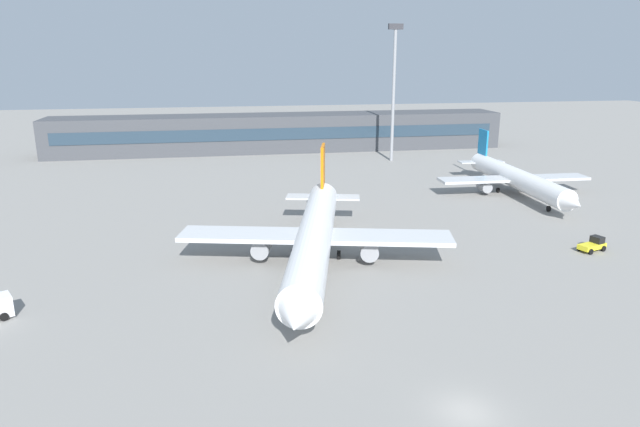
{
  "coord_description": "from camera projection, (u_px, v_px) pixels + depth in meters",
  "views": [
    {
      "loc": [
        -15.6,
        -30.73,
        23.21
      ],
      "look_at": [
        -2.77,
        40.0,
        3.0
      ],
      "focal_mm": 31.7,
      "sensor_mm": 36.0,
      "label": 1
    }
  ],
  "objects": [
    {
      "name": "airplane_near",
      "position": [
        314.0,
        237.0,
        63.6
      ],
      "size": [
        31.58,
        44.56,
        11.16
      ],
      "color": "white",
      "rests_on": "ground_plane"
    },
    {
      "name": "floodlight_tower_west",
      "position": [
        394.0,
        85.0,
        124.2
      ],
      "size": [
        3.2,
        0.8,
        29.71
      ],
      "color": "gray",
      "rests_on": "ground_plane"
    },
    {
      "name": "airplane_mid",
      "position": [
        517.0,
        179.0,
        96.4
      ],
      "size": [
        26.41,
        37.91,
        9.37
      ],
      "color": "white",
      "rests_on": "ground_plane"
    },
    {
      "name": "terminal_building",
      "position": [
        281.0,
        133.0,
        141.36
      ],
      "size": [
        111.66,
        12.13,
        9.0
      ],
      "color": "#3F4247",
      "rests_on": "ground_plane"
    },
    {
      "name": "baggage_tug_yellow",
      "position": [
        593.0,
        245.0,
        69.25
      ],
      "size": [
        3.89,
        2.71,
        1.75
      ],
      "color": "yellow",
      "rests_on": "ground_plane"
    },
    {
      "name": "ground_plane",
      "position": [
        340.0,
        234.0,
        75.96
      ],
      "size": [
        400.0,
        400.0,
        0.0
      ],
      "primitive_type": "plane",
      "color": "gray"
    }
  ]
}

